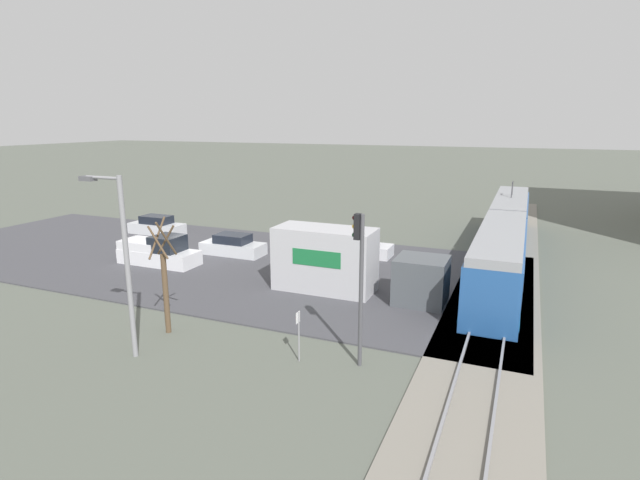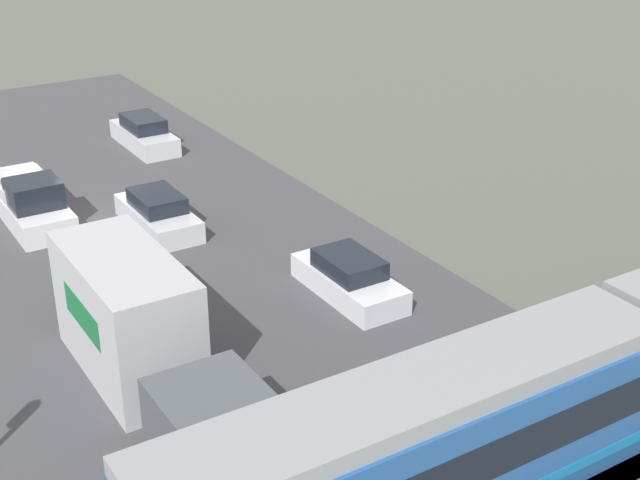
% 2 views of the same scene
% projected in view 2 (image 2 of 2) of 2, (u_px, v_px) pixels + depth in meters
% --- Properties ---
extents(ground_plane, '(320.00, 320.00, 0.00)m').
position_uv_depth(ground_plane, '(100.00, 222.00, 34.73)').
color(ground_plane, '#565B51').
extents(road_surface, '(17.55, 42.90, 0.08)m').
position_uv_depth(road_surface, '(100.00, 221.00, 34.72)').
color(road_surface, '#424247').
rests_on(road_surface, ground).
extents(light_rail_tram, '(25.84, 2.55, 4.59)m').
position_uv_depth(light_rail_tram, '(625.00, 364.00, 22.24)').
color(light_rail_tram, '#235193').
rests_on(light_rail_tram, ground).
extents(box_truck, '(2.45, 9.34, 3.49)m').
position_uv_depth(box_truck, '(145.00, 340.00, 23.44)').
color(box_truck, '#4C5156').
rests_on(box_truck, ground).
extents(pickup_truck, '(2.02, 5.35, 1.95)m').
position_uv_depth(pickup_truck, '(32.00, 205.00, 34.14)').
color(pickup_truck, silver).
rests_on(pickup_truck, ground).
extents(sedan_car_0, '(1.84, 4.47, 1.44)m').
position_uv_depth(sedan_car_0, '(158.00, 214.00, 33.74)').
color(sedan_car_0, silver).
rests_on(sedan_car_0, ground).
extents(sedan_car_1, '(1.82, 4.40, 1.41)m').
position_uv_depth(sedan_car_1, '(349.00, 278.00, 28.89)').
color(sedan_car_1, silver).
rests_on(sedan_car_1, ground).
extents(sedan_car_2, '(1.76, 4.68, 1.51)m').
position_uv_depth(sedan_car_2, '(144.00, 134.00, 42.45)').
color(sedan_car_2, silver).
rests_on(sedan_car_2, ground).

